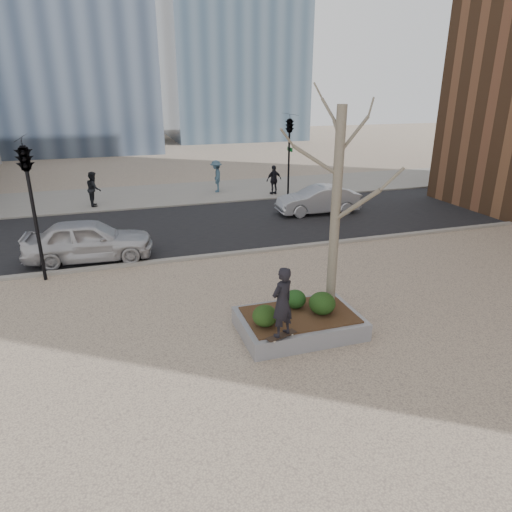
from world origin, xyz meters
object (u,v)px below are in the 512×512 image
object	(u,v)px
skateboard	(281,336)
skateboarder	(282,302)
police_car	(89,240)
planter	(299,323)

from	to	relation	value
skateboard	skateboarder	world-z (taller)	skateboarder
police_car	skateboard	bearing A→B (deg)	-146.67
skateboard	skateboarder	bearing A→B (deg)	-122.23
skateboard	skateboarder	distance (m)	0.87
planter	police_car	distance (m)	8.69
skateboarder	police_car	size ratio (longest dim) A/B	0.38
planter	police_car	world-z (taller)	police_car
skateboarder	police_car	world-z (taller)	skateboarder
skateboard	skateboarder	size ratio (longest dim) A/B	0.47
planter	skateboard	bearing A→B (deg)	-132.84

